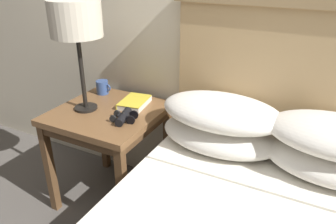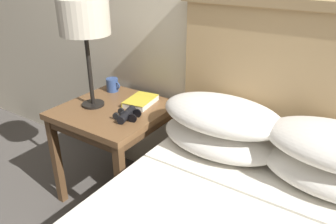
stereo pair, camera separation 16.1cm
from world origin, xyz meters
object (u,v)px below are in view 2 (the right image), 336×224
Objects in this scene: nightstand at (114,120)px; binoculars_pair at (127,115)px; book_on_nightstand at (140,101)px; table_lamp at (84,19)px; coffee_mug at (112,85)px.

binoculars_pair is (0.16, -0.06, 0.10)m from nightstand.
nightstand is at bearing -127.17° from book_on_nightstand.
binoculars_pair is at bearing -22.07° from nightstand.
table_lamp reaches higher than binoculars_pair.
coffee_mug is at bearing 132.72° from nightstand.
table_lamp is at bearing -142.09° from book_on_nightstand.
binoculars_pair is (0.06, -0.19, 0.01)m from book_on_nightstand.
table_lamp is 2.70× the size of book_on_nightstand.
book_on_nightstand is at bearing 37.91° from table_lamp.
book_on_nightstand is at bearing -12.83° from coffee_mug.
table_lamp reaches higher than book_on_nightstand.
binoculars_pair is (0.28, -0.02, -0.47)m from table_lamp.
nightstand is 0.29m from coffee_mug.
coffee_mug is (-0.06, 0.23, -0.45)m from table_lamp.
nightstand is 1.03× the size of table_lamp.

